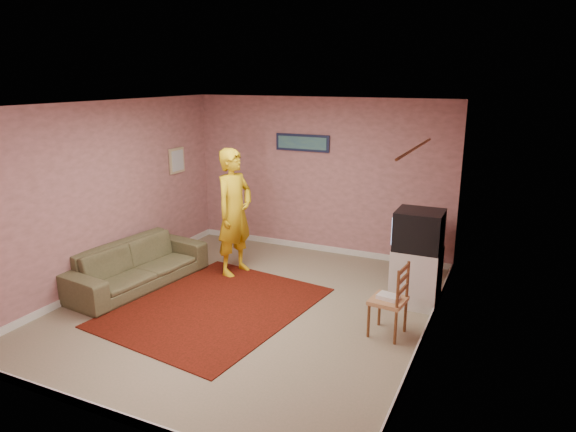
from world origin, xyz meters
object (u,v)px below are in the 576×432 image
at_px(chair_b, 389,292).
at_px(sofa, 137,265).
at_px(crt_tv, 419,230).
at_px(person, 235,212).
at_px(tv_cabinet, 416,276).
at_px(chair_a, 424,241).

relative_size(chair_b, sofa, 0.23).
distance_m(crt_tv, person, 2.71).
bearing_deg(tv_cabinet, crt_tv, -179.70).
height_order(chair_b, sofa, chair_b).
bearing_deg(sofa, chair_a, -54.49).
bearing_deg(chair_b, chair_a, -175.32).
height_order(crt_tv, person, person).
bearing_deg(sofa, person, -38.31).
distance_m(tv_cabinet, person, 2.77).
bearing_deg(chair_b, sofa, -83.04).
xyz_separation_m(chair_a, person, (-2.63, -0.95, 0.38)).
bearing_deg(chair_b, person, -104.22).
bearing_deg(chair_a, crt_tv, -81.68).
relative_size(crt_tv, chair_b, 1.26).
bearing_deg(crt_tv, person, -179.55).
distance_m(tv_cabinet, crt_tv, 0.64).
distance_m(chair_b, person, 2.79).
xyz_separation_m(chair_b, person, (-2.59, 0.96, 0.42)).
xyz_separation_m(tv_cabinet, chair_b, (-0.12, -0.99, 0.16)).
height_order(chair_a, person, person).
bearing_deg(person, tv_cabinet, -79.47).
distance_m(chair_b, sofa, 3.63).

